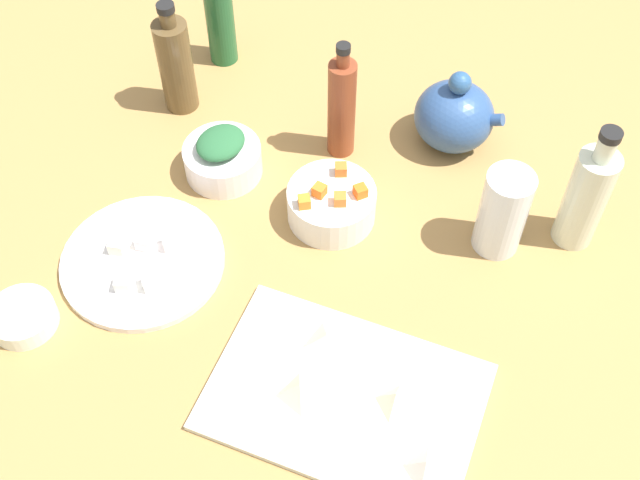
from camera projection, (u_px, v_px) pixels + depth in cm
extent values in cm
cube|color=#A87F46|center=(320.00, 266.00, 124.39)|extent=(190.00, 190.00, 3.00)
cube|color=silver|center=(345.00, 397.00, 109.09)|extent=(36.96, 25.80, 1.00)
cylinder|color=white|center=(143.00, 261.00, 122.33)|extent=(24.39, 24.39, 1.20)
cylinder|color=white|center=(223.00, 160.00, 131.90)|extent=(12.51, 12.51, 5.23)
cylinder|color=white|center=(331.00, 204.00, 126.09)|extent=(13.68, 13.68, 5.68)
cylinder|color=white|center=(23.00, 317.00, 115.40)|extent=(9.50, 9.50, 3.01)
ellipsoid|color=#2F5185|center=(454.00, 116.00, 133.53)|extent=(13.07, 12.63, 11.42)
sphere|color=#2D5787|center=(460.00, 83.00, 127.80)|extent=(3.66, 3.66, 3.66)
cylinder|color=#2F5185|center=(488.00, 120.00, 130.98)|extent=(5.38, 2.00, 3.93)
cylinder|color=brown|center=(342.00, 109.00, 129.85)|extent=(4.46, 4.46, 17.98)
cylinder|color=brown|center=(343.00, 59.00, 121.63)|extent=(2.01, 2.01, 2.61)
cylinder|color=black|center=(343.00, 48.00, 120.11)|extent=(2.23, 2.23, 1.20)
cylinder|color=brown|center=(176.00, 66.00, 136.71)|extent=(5.79, 5.79, 16.95)
cylinder|color=brown|center=(167.00, 18.00, 128.84)|extent=(2.61, 2.61, 2.75)
cylinder|color=black|center=(165.00, 8.00, 127.26)|extent=(2.90, 2.90, 1.20)
cylinder|color=silver|center=(585.00, 199.00, 119.11)|extent=(6.13, 6.13, 17.29)
cylinder|color=silver|center=(606.00, 149.00, 110.60)|extent=(2.76, 2.76, 4.01)
cylinder|color=black|center=(611.00, 135.00, 108.52)|extent=(3.06, 3.06, 1.20)
cylinder|color=#215E32|center=(220.00, 18.00, 143.66)|extent=(5.06, 5.06, 17.82)
cylinder|color=white|center=(503.00, 212.00, 119.33)|extent=(7.12, 7.12, 14.71)
cube|color=orange|center=(319.00, 190.00, 122.84)|extent=(2.01, 2.01, 1.80)
cube|color=orange|center=(341.00, 169.00, 125.38)|extent=(2.41, 2.41, 1.80)
cube|color=orange|center=(340.00, 199.00, 121.83)|extent=(2.41, 2.41, 1.80)
cube|color=orange|center=(360.00, 191.00, 122.75)|extent=(2.54, 2.54, 1.80)
cube|color=orange|center=(304.00, 202.00, 121.51)|extent=(2.50, 2.50, 1.80)
ellipsoid|color=#2A6538|center=(221.00, 143.00, 128.68)|extent=(8.81, 9.69, 2.82)
cube|color=white|center=(171.00, 242.00, 122.33)|extent=(3.09, 3.09, 2.20)
cube|color=silver|center=(150.00, 282.00, 118.01)|extent=(3.11, 3.11, 2.20)
cube|color=white|center=(123.00, 283.00, 117.88)|extent=(2.88, 2.88, 2.20)
cube|color=white|center=(144.00, 242.00, 122.39)|extent=(2.58, 2.58, 2.20)
cube|color=white|center=(117.00, 246.00, 121.91)|extent=(2.72, 2.72, 2.20)
pyramid|color=beige|center=(300.00, 389.00, 107.49)|extent=(6.42, 6.35, 3.10)
pyramid|color=beige|center=(327.00, 340.00, 111.97)|extent=(7.40, 7.49, 3.02)
pyramid|color=beige|center=(426.00, 466.00, 101.38)|extent=(4.86, 5.31, 2.77)
pyramid|color=beige|center=(396.00, 399.00, 106.80)|extent=(4.36, 4.61, 2.89)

